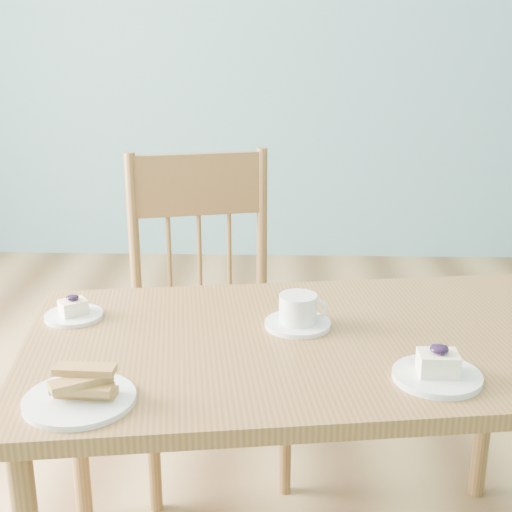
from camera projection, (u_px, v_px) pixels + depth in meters
room at (286, 20)px, 1.56m from camera, size 5.01×5.01×2.71m
dining_table at (310, 365)px, 1.60m from camera, size 1.35×0.89×0.68m
dining_chair at (207, 315)px, 2.16m from camera, size 0.54×0.52×0.98m
cheesecake_plate_near at (437, 371)px, 1.39m from camera, size 0.17×0.17×0.07m
cheesecake_plate_far at (74, 312)px, 1.69m from camera, size 0.14×0.14×0.06m
coffee_cup at (299, 313)px, 1.64m from camera, size 0.15×0.15×0.08m
biscotti_plate at (79, 393)px, 1.31m from camera, size 0.21×0.21×0.07m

